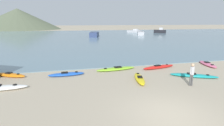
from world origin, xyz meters
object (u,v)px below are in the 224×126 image
Objects in this scene: kayak_on_sand_1 at (208,64)px; moored_boat_0 at (135,31)px; moored_boat_3 at (141,33)px; kayak_on_sand_3 at (116,69)px; person_near_foreground at (192,73)px; kayak_on_sand_0 at (139,78)px; kayak_on_sand_6 at (10,75)px; kayak_on_sand_2 at (67,74)px; moored_boat_1 at (160,31)px; moored_boat_2 at (94,34)px; kayak_on_sand_4 at (159,67)px; kayak_on_sand_5 at (194,76)px.

moored_boat_0 is at bearing 76.94° from kayak_on_sand_1.
kayak_on_sand_3 is at bearing -115.64° from moored_boat_3.
kayak_on_sand_3 is 2.37× the size of person_near_foreground.
kayak_on_sand_0 is 0.78× the size of kayak_on_sand_3.
kayak_on_sand_1 is 17.63m from kayak_on_sand_6.
kayak_on_sand_6 is (-4.23, 0.77, 0.01)m from kayak_on_sand_2.
kayak_on_sand_1 is at bearing 39.94° from person_near_foreground.
kayak_on_sand_0 is at bearing -120.10° from moored_boat_1.
moored_boat_1 is at bearing 34.79° from moored_boat_3.
moored_boat_0 reaches higher than moored_boat_2.
kayak_on_sand_6 reaches higher than kayak_on_sand_3.
kayak_on_sand_1 is 6.95m from person_near_foreground.
moored_boat_1 is at bearing 63.40° from person_near_foreground.
moored_boat_1 is at bearing 59.90° from kayak_on_sand_0.
kayak_on_sand_1 is 5.21m from kayak_on_sand_4.
moored_boat_2 is at bearing 71.71° from kayak_on_sand_6.
person_near_foreground reaches higher than kayak_on_sand_0.
kayak_on_sand_0 is 0.82× the size of kayak_on_sand_4.
kayak_on_sand_6 is 13.32m from person_near_foreground.
kayak_on_sand_3 is (-0.95, 3.04, -0.02)m from kayak_on_sand_0.
kayak_on_sand_3 is 1.06× the size of kayak_on_sand_4.
kayak_on_sand_1 is at bearing 17.63° from kayak_on_sand_0.
moored_boat_3 is (9.01, 38.29, 0.44)m from kayak_on_sand_1.
kayak_on_sand_4 is at bearing 114.63° from kayak_on_sand_5.
person_near_foreground is (2.91, -1.83, 0.73)m from kayak_on_sand_0.
person_near_foreground is at bearing -22.09° from kayak_on_sand_6.
moored_boat_1 is at bearing -33.44° from moored_boat_0.
kayak_on_sand_2 is 9.91m from kayak_on_sand_5.
kayak_on_sand_0 is at bearing -110.48° from moored_boat_0.
kayak_on_sand_0 is 9.93m from kayak_on_sand_6.
moored_boat_1 is at bearing 22.20° from moored_boat_2.
moored_boat_3 is (26.63, 37.72, 0.44)m from kayak_on_sand_6.
person_near_foreground reaches higher than moored_boat_3.
moored_boat_1 is at bearing 50.37° from kayak_on_sand_6.
kayak_on_sand_4 is at bearing -4.93° from kayak_on_sand_3.
kayak_on_sand_2 is at bearing -10.25° from kayak_on_sand_6.
kayak_on_sand_0 is 4.37m from kayak_on_sand_5.
moored_boat_1 is 13.24m from moored_boat_3.
kayak_on_sand_6 is 0.42× the size of moored_boat_2.
kayak_on_sand_3 is 54.89m from moored_boat_0.
person_near_foreground reaches higher than moored_boat_0.
moored_boat_2 is (2.04, 37.81, 0.55)m from kayak_on_sand_0.
moored_boat_0 is at bearing 67.48° from kayak_on_sand_3.
person_near_foreground is at bearing -140.06° from kayak_on_sand_1.
moored_boat_3 is (12.86, 41.17, 0.45)m from kayak_on_sand_5.
kayak_on_sand_3 is 0.66× the size of moored_boat_0.
kayak_on_sand_3 is at bearing -94.92° from moored_boat_2.
person_near_foreground is at bearing -91.09° from kayak_on_sand_4.
moored_boat_1 reaches higher than kayak_on_sand_3.
kayak_on_sand_0 is 44.37m from moored_boat_3.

